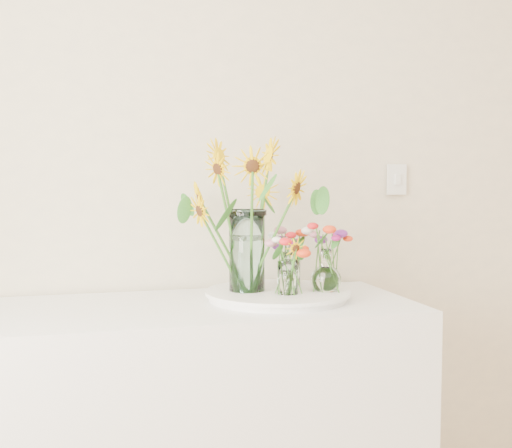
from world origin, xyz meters
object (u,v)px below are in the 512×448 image
at_px(counter, 199,441).
at_px(tray, 278,296).
at_px(mason_jar, 247,251).
at_px(small_vase_a, 288,278).
at_px(small_vase_b, 326,271).
at_px(small_vase_c, 291,269).

relative_size(counter, tray, 3.04).
height_order(mason_jar, small_vase_a, mason_jar).
relative_size(tray, small_vase_a, 4.04).
distance_m(small_vase_b, small_vase_c, 0.17).
xyz_separation_m(small_vase_a, small_vase_b, (0.14, 0.02, 0.02)).
xyz_separation_m(counter, mason_jar, (0.17, 0.04, 0.61)).
relative_size(small_vase_a, small_vase_c, 0.95).
distance_m(mason_jar, small_vase_b, 0.27).
bearing_deg(small_vase_c, counter, -160.46).
bearing_deg(counter, small_vase_a, -10.39).
xyz_separation_m(small_vase_b, small_vase_c, (-0.07, 0.16, -0.01)).
height_order(small_vase_a, small_vase_b, small_vase_b).
relative_size(counter, small_vase_c, 11.65).
xyz_separation_m(tray, small_vase_a, (0.01, -0.07, 0.07)).
xyz_separation_m(counter, small_vase_b, (0.42, -0.03, 0.55)).
relative_size(small_vase_a, small_vase_b, 0.78).
xyz_separation_m(tray, small_vase_b, (0.15, -0.05, 0.09)).
relative_size(counter, mason_jar, 5.03).
bearing_deg(small_vase_a, tray, 99.64).
relative_size(counter, small_vase_b, 9.54).
xyz_separation_m(mason_jar, small_vase_b, (0.25, -0.08, -0.07)).
bearing_deg(mason_jar, small_vase_b, -17.14).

